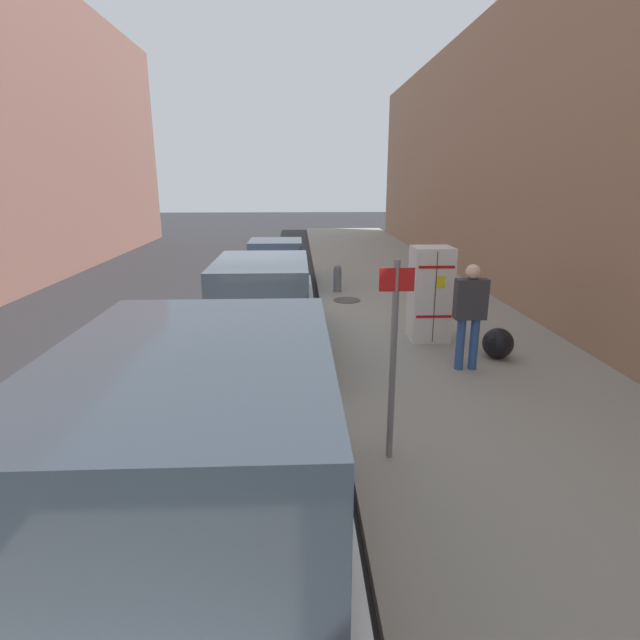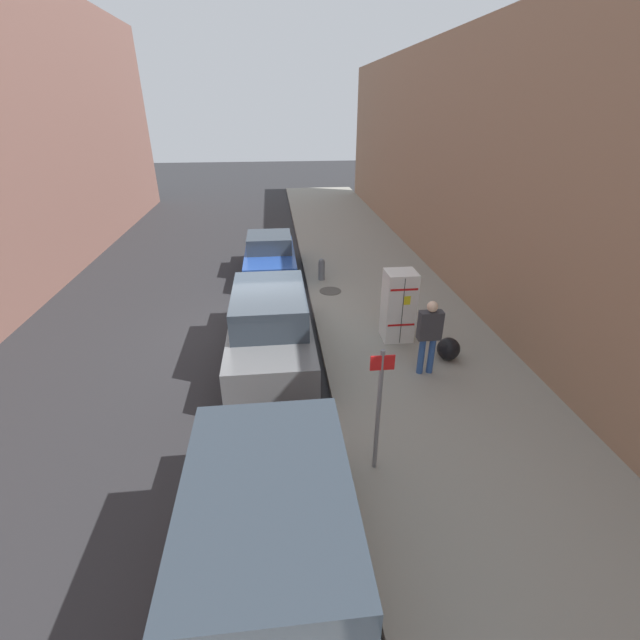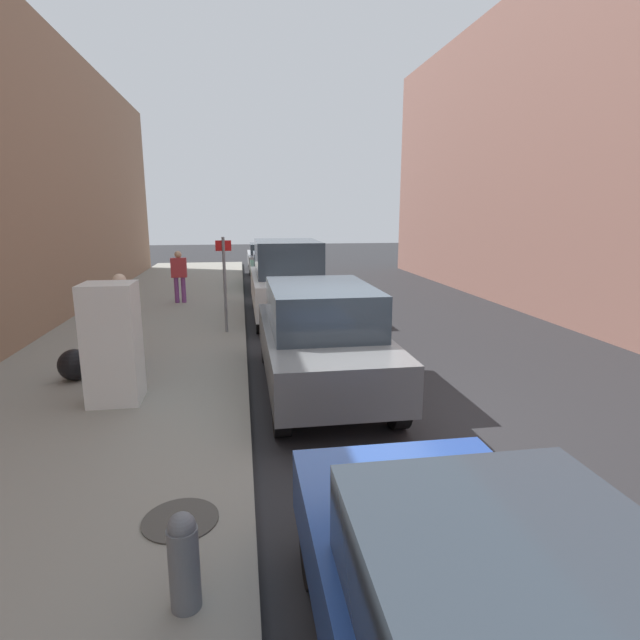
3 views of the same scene
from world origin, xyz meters
TOP-DOWN VIEW (x-y plane):
  - ground_plane at (0.00, 0.00)m, footprint 80.00×80.00m
  - sidewalk_slab at (-3.86, 0.00)m, footprint 4.63×44.00m
  - building_facade_near at (-7.17, 0.00)m, footprint 1.99×39.60m
  - discarded_refrigerator at (-3.52, 0.67)m, footprint 0.74×0.69m
  - manhole_cover at (-2.24, -2.56)m, footprint 0.70×0.70m
  - street_sign_post at (-1.99, 4.93)m, footprint 0.36×0.07m
  - fire_hydrant at (-2.08, -3.62)m, footprint 0.22×0.22m
  - trash_bag at (-4.45, 1.80)m, footprint 0.53×0.53m
  - pedestrian_standing_near at (-3.72, 2.31)m, footprint 0.50×0.23m
  - parked_hatchback_blue at (-0.34, -4.74)m, footprint 1.74×3.84m
  - parked_suv_gray at (-0.34, 1.09)m, footprint 1.86×4.60m
  - parked_van_white at (-0.34, 6.98)m, footprint 1.94×4.73m

SIDE VIEW (x-z plane):
  - ground_plane at x=0.00m, z-range 0.00..0.00m
  - sidewalk_slab at x=-3.86m, z-range 0.00..0.14m
  - manhole_cover at x=-2.24m, z-range 0.14..0.16m
  - trash_bag at x=-4.45m, z-range 0.14..0.67m
  - fire_hydrant at x=-2.08m, z-range 0.15..0.90m
  - parked_hatchback_blue at x=-0.34m, z-range 0.01..1.43m
  - parked_suv_gray at x=-0.34m, z-range 0.03..1.80m
  - discarded_refrigerator at x=-3.52m, z-range 0.14..1.93m
  - parked_van_white at x=-0.34m, z-range -0.01..2.16m
  - pedestrian_standing_near at x=-3.72m, z-range 0.28..2.02m
  - street_sign_post at x=-1.99m, z-range 0.29..2.52m
  - building_facade_near at x=-7.17m, z-range 0.00..7.56m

